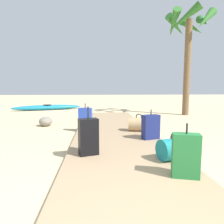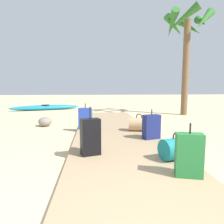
{
  "view_description": "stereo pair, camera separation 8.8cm",
  "coord_description": "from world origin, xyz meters",
  "px_view_note": "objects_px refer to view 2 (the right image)",
  "views": [
    {
      "loc": [
        -0.48,
        -1.38,
        1.26
      ],
      "look_at": [
        -0.02,
        4.46,
        0.55
      ],
      "focal_mm": 32.4,
      "sensor_mm": 36.0,
      "label": 1
    },
    {
      "loc": [
        -0.57,
        -1.38,
        1.26
      ],
      "look_at": [
        -0.02,
        4.46,
        0.55
      ],
      "focal_mm": 32.4,
      "sensor_mm": 36.0,
      "label": 2
    }
  ],
  "objects_px": {
    "suitcase_navy": "(151,127)",
    "kayak": "(45,107)",
    "duffel_bag_teal": "(176,149)",
    "duffel_bag_tan": "(139,124)",
    "palm_tree_far_right": "(187,35)",
    "suitcase_blue": "(85,119)",
    "suitcase_green": "(189,155)",
    "suitcase_black": "(90,137)"
  },
  "relations": [
    {
      "from": "duffel_bag_teal",
      "to": "suitcase_blue",
      "type": "xyz_separation_m",
      "value": [
        -1.59,
        2.6,
        0.13
      ]
    },
    {
      "from": "duffel_bag_teal",
      "to": "suitcase_black",
      "type": "height_order",
      "value": "suitcase_black"
    },
    {
      "from": "suitcase_blue",
      "to": "kayak",
      "type": "bearing_deg",
      "value": 112.66
    },
    {
      "from": "duffel_bag_teal",
      "to": "palm_tree_far_right",
      "type": "height_order",
      "value": "palm_tree_far_right"
    },
    {
      "from": "duffel_bag_teal",
      "to": "duffel_bag_tan",
      "type": "relative_size",
      "value": 0.95
    },
    {
      "from": "kayak",
      "to": "duffel_bag_tan",
      "type": "bearing_deg",
      "value": -57.91
    },
    {
      "from": "suitcase_black",
      "to": "kayak",
      "type": "bearing_deg",
      "value": 107.92
    },
    {
      "from": "suitcase_navy",
      "to": "duffel_bag_teal",
      "type": "bearing_deg",
      "value": -88.88
    },
    {
      "from": "suitcase_black",
      "to": "suitcase_blue",
      "type": "bearing_deg",
      "value": 94.35
    },
    {
      "from": "suitcase_green",
      "to": "palm_tree_far_right",
      "type": "relative_size",
      "value": 0.16
    },
    {
      "from": "duffel_bag_tan",
      "to": "duffel_bag_teal",
      "type": "bearing_deg",
      "value": -86.86
    },
    {
      "from": "duffel_bag_tan",
      "to": "suitcase_black",
      "type": "bearing_deg",
      "value": -124.76
    },
    {
      "from": "duffel_bag_teal",
      "to": "suitcase_black",
      "type": "xyz_separation_m",
      "value": [
        -1.42,
        0.36,
        0.14
      ]
    },
    {
      "from": "suitcase_green",
      "to": "suitcase_blue",
      "type": "relative_size",
      "value": 0.98
    },
    {
      "from": "duffel_bag_tan",
      "to": "palm_tree_far_right",
      "type": "relative_size",
      "value": 0.13
    },
    {
      "from": "suitcase_navy",
      "to": "suitcase_blue",
      "type": "xyz_separation_m",
      "value": [
        -1.56,
        1.24,
        0.02
      ]
    },
    {
      "from": "suitcase_blue",
      "to": "duffel_bag_tan",
      "type": "distance_m",
      "value": 1.52
    },
    {
      "from": "suitcase_blue",
      "to": "duffel_bag_tan",
      "type": "height_order",
      "value": "suitcase_blue"
    },
    {
      "from": "suitcase_navy",
      "to": "suitcase_black",
      "type": "xyz_separation_m",
      "value": [
        -1.39,
        -1.0,
        0.04
      ]
    },
    {
      "from": "suitcase_green",
      "to": "palm_tree_far_right",
      "type": "xyz_separation_m",
      "value": [
        2.9,
        6.45,
        3.2
      ]
    },
    {
      "from": "suitcase_navy",
      "to": "palm_tree_far_right",
      "type": "xyz_separation_m",
      "value": [
        2.82,
        4.45,
        3.22
      ]
    },
    {
      "from": "suitcase_green",
      "to": "suitcase_blue",
      "type": "distance_m",
      "value": 3.57
    },
    {
      "from": "suitcase_black",
      "to": "kayak",
      "type": "xyz_separation_m",
      "value": [
        -2.63,
        8.12,
        -0.26
      ]
    },
    {
      "from": "suitcase_green",
      "to": "suitcase_blue",
      "type": "bearing_deg",
      "value": 114.53
    },
    {
      "from": "suitcase_navy",
      "to": "kayak",
      "type": "distance_m",
      "value": 8.18
    },
    {
      "from": "suitcase_green",
      "to": "duffel_bag_teal",
      "type": "bearing_deg",
      "value": 80.77
    },
    {
      "from": "duffel_bag_teal",
      "to": "duffel_bag_tan",
      "type": "xyz_separation_m",
      "value": [
        -0.12,
        2.23,
        0.0
      ]
    },
    {
      "from": "suitcase_navy",
      "to": "duffel_bag_tan",
      "type": "xyz_separation_m",
      "value": [
        -0.1,
        0.87,
        -0.1
      ]
    },
    {
      "from": "suitcase_black",
      "to": "palm_tree_far_right",
      "type": "bearing_deg",
      "value": 52.3
    },
    {
      "from": "suitcase_blue",
      "to": "duffel_bag_tan",
      "type": "relative_size",
      "value": 1.21
    },
    {
      "from": "suitcase_navy",
      "to": "palm_tree_far_right",
      "type": "height_order",
      "value": "palm_tree_far_right"
    },
    {
      "from": "suitcase_blue",
      "to": "palm_tree_far_right",
      "type": "distance_m",
      "value": 6.3
    },
    {
      "from": "palm_tree_far_right",
      "to": "duffel_bag_teal",
      "type": "bearing_deg",
      "value": -115.68
    },
    {
      "from": "kayak",
      "to": "suitcase_blue",
      "type": "bearing_deg",
      "value": -67.34
    },
    {
      "from": "palm_tree_far_right",
      "to": "suitcase_blue",
      "type": "bearing_deg",
      "value": -143.79
    },
    {
      "from": "kayak",
      "to": "suitcase_navy",
      "type": "bearing_deg",
      "value": -60.57
    },
    {
      "from": "suitcase_blue",
      "to": "palm_tree_far_right",
      "type": "xyz_separation_m",
      "value": [
        4.38,
        3.21,
        3.19
      ]
    },
    {
      "from": "duffel_bag_teal",
      "to": "duffel_bag_tan",
      "type": "distance_m",
      "value": 2.23
    },
    {
      "from": "duffel_bag_teal",
      "to": "suitcase_navy",
      "type": "distance_m",
      "value": 1.36
    },
    {
      "from": "duffel_bag_teal",
      "to": "suitcase_blue",
      "type": "bearing_deg",
      "value": 121.42
    },
    {
      "from": "suitcase_green",
      "to": "suitcase_black",
      "type": "relative_size",
      "value": 0.85
    },
    {
      "from": "suitcase_blue",
      "to": "palm_tree_far_right",
      "type": "height_order",
      "value": "palm_tree_far_right"
    }
  ]
}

